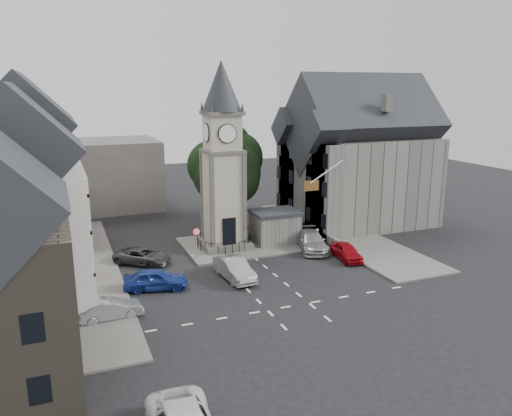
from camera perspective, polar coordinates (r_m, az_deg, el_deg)
name	(u,v)px	position (r m, az deg, el deg)	size (l,w,h in m)	color
ground	(257,278)	(38.04, 0.13, -7.99)	(120.00, 120.00, 0.00)	black
pavement_west	(78,273)	(41.23, -19.63, -6.97)	(6.00, 30.00, 0.14)	#595651
pavement_east	(339,233)	(49.96, 9.52, -2.78)	(6.00, 26.00, 0.14)	#595651
central_island	(240,245)	(45.56, -1.89, -4.20)	(10.00, 8.00, 0.16)	#595651
road_markings	(288,307)	(33.41, 3.73, -11.19)	(20.00, 8.00, 0.01)	silver
clock_tower	(223,158)	(43.29, -3.84, 5.77)	(4.86, 4.86, 16.25)	#4C4944
stone_shelter	(275,227)	(45.88, 2.19, -2.16)	(4.30, 3.30, 3.08)	#5F5C57
town_tree	(226,162)	(48.78, -3.42, 5.30)	(7.20, 7.20, 10.80)	black
warning_sign_post	(196,237)	(41.30, -6.83, -3.35)	(0.70, 0.19, 2.85)	black
terrace_pink	(32,172)	(49.41, -24.25, 3.77)	(8.10, 7.60, 12.80)	tan
terrace_cream	(28,188)	(41.53, -24.60, 2.07)	(8.10, 7.60, 12.80)	#EAE4C4
terrace_tudor	(23,218)	(33.79, -25.04, -1.07)	(8.10, 7.60, 12.00)	silver
backdrop_west	(71,176)	(61.63, -20.43, 3.41)	(20.00, 10.00, 8.00)	#4C4944
east_building	(357,164)	(53.01, 11.43, 4.94)	(14.40, 11.40, 12.60)	#5F5C57
east_boundary_wall	(305,227)	(50.19, 5.61, -2.13)	(0.40, 16.00, 0.90)	#5F5C57
flagpole	(327,172)	(43.06, 8.06, 4.11)	(3.68, 0.10, 2.74)	white
car_west_blue	(156,279)	(36.44, -11.38, -7.98)	(1.80, 4.49, 1.53)	navy
car_west_silver	(110,309)	(32.78, -16.30, -11.03)	(1.36, 3.89, 1.28)	gray
car_west_grey	(143,256)	(41.78, -12.84, -5.39)	(2.16, 4.68, 1.30)	#343537
car_island_silver	(234,269)	(37.65, -2.49, -6.95)	(1.67, 4.78, 1.58)	#919299
car_island_east	(311,241)	(44.45, 6.36, -3.78)	(2.21, 5.43, 1.58)	#A3A5AB
car_east_red	(347,252)	(42.42, 10.31, -4.92)	(1.61, 3.99, 1.36)	#9B0812
pedestrian	(317,237)	(45.65, 6.94, -3.32)	(0.58, 0.38, 1.58)	#A39B87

